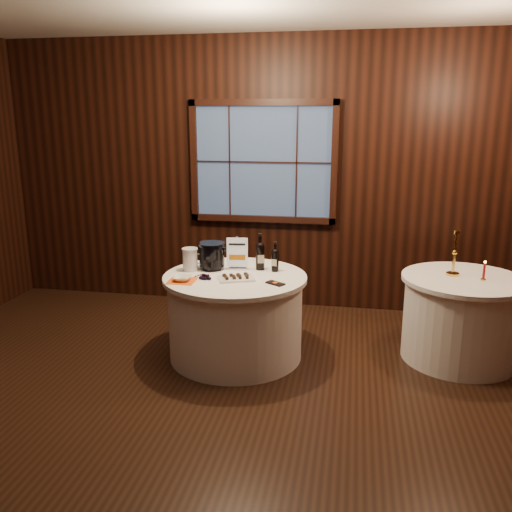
% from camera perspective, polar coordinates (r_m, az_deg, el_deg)
% --- Properties ---
extents(ground, '(6.00, 6.00, 0.00)m').
position_cam_1_polar(ground, '(4.23, -5.17, -15.98)').
color(ground, black).
rests_on(ground, ground).
extents(back_wall, '(6.00, 0.10, 3.00)m').
position_cam_1_polar(back_wall, '(6.10, 0.76, 8.89)').
color(back_wall, black).
rests_on(back_wall, ground).
extents(main_table, '(1.28, 1.28, 0.77)m').
position_cam_1_polar(main_table, '(4.94, -2.18, -6.31)').
color(main_table, white).
rests_on(main_table, ground).
extents(side_table, '(1.08, 1.08, 0.77)m').
position_cam_1_polar(side_table, '(5.21, 20.75, -6.16)').
color(side_table, white).
rests_on(side_table, ground).
extents(sign_stand, '(0.19, 0.11, 0.31)m').
position_cam_1_polar(sign_stand, '(4.98, -1.99, -0.24)').
color(sign_stand, '#B7B6BE').
rests_on(sign_stand, main_table).
extents(port_bottle_left, '(0.08, 0.09, 0.34)m').
position_cam_1_polar(port_bottle_left, '(4.96, 0.44, 0.21)').
color(port_bottle_left, black).
rests_on(port_bottle_left, main_table).
extents(port_bottle_right, '(0.07, 0.07, 0.28)m').
position_cam_1_polar(port_bottle_right, '(4.91, 2.02, -0.27)').
color(port_bottle_right, black).
rests_on(port_bottle_right, main_table).
extents(ice_bucket, '(0.25, 0.25, 0.25)m').
position_cam_1_polar(ice_bucket, '(4.99, -4.68, 0.07)').
color(ice_bucket, black).
rests_on(ice_bucket, main_table).
extents(chocolate_plate, '(0.36, 0.30, 0.04)m').
position_cam_1_polar(chocolate_plate, '(4.69, -2.10, -2.29)').
color(chocolate_plate, white).
rests_on(chocolate_plate, main_table).
extents(chocolate_box, '(0.18, 0.15, 0.01)m').
position_cam_1_polar(chocolate_box, '(4.57, 2.05, -2.89)').
color(chocolate_box, black).
rests_on(chocolate_box, main_table).
extents(grape_bunch, '(0.19, 0.11, 0.04)m').
position_cam_1_polar(grape_bunch, '(4.73, -5.30, -2.16)').
color(grape_bunch, black).
rests_on(grape_bunch, main_table).
extents(glass_pitcher, '(0.19, 0.15, 0.21)m').
position_cam_1_polar(glass_pitcher, '(4.97, -6.92, -0.35)').
color(glass_pitcher, silver).
rests_on(glass_pitcher, main_table).
extents(orange_napkin, '(0.24, 0.24, 0.00)m').
position_cam_1_polar(orange_napkin, '(4.70, -7.79, -2.60)').
color(orange_napkin, '#F55C14').
rests_on(orange_napkin, main_table).
extents(cracker_bowl, '(0.17, 0.17, 0.04)m').
position_cam_1_polar(cracker_bowl, '(4.69, -7.80, -2.35)').
color(cracker_bowl, white).
rests_on(cracker_bowl, orange_napkin).
extents(brass_candlestick, '(0.12, 0.12, 0.41)m').
position_cam_1_polar(brass_candlestick, '(5.09, 20.13, -0.31)').
color(brass_candlestick, gold).
rests_on(brass_candlestick, side_table).
extents(red_candle, '(0.05, 0.05, 0.17)m').
position_cam_1_polar(red_candle, '(5.05, 22.87, -1.62)').
color(red_candle, gold).
rests_on(red_candle, side_table).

